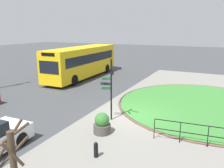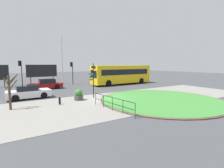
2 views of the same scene
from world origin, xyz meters
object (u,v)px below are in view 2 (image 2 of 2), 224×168
(traffic_light_far, at_px, (72,68))
(car_near_lane, at_px, (46,84))
(street_tree_bare, at_px, (10,90))
(car_trailing, at_px, (28,92))
(planter_near_signpost, at_px, (79,95))
(bollard_foreground, at_px, (60,101))
(lamppost_tall, at_px, (62,59))
(signpost_directional, at_px, (93,78))
(traffic_light_near, at_px, (20,68))
(bus_yellow, at_px, (122,74))
(billboard_right, at_px, (42,71))

(traffic_light_far, bearing_deg, car_near_lane, 43.44)
(street_tree_bare, bearing_deg, traffic_light_far, 54.72)
(car_trailing, relative_size, planter_near_signpost, 3.80)
(bollard_foreground, height_order, car_near_lane, car_near_lane)
(car_near_lane, height_order, lamppost_tall, lamppost_tall)
(car_near_lane, bearing_deg, lamppost_tall, -131.24)
(signpost_directional, distance_m, lamppost_tall, 12.76)
(car_near_lane, distance_m, traffic_light_near, 4.97)
(car_near_lane, bearing_deg, signpost_directional, 109.50)
(bus_yellow, height_order, planter_near_signpost, bus_yellow)
(signpost_directional, height_order, planter_near_signpost, signpost_directional)
(bollard_foreground, bearing_deg, planter_near_signpost, 21.82)
(billboard_right, bearing_deg, signpost_directional, -84.54)
(traffic_light_far, xyz_separation_m, street_tree_bare, (-9.09, -12.85, -1.27))
(car_near_lane, bearing_deg, traffic_light_far, -145.62)
(bollard_foreground, distance_m, planter_near_signpost, 2.17)
(traffic_light_near, bearing_deg, bollard_foreground, 114.19)
(signpost_directional, relative_size, billboard_right, 0.71)
(traffic_light_near, height_order, traffic_light_far, traffic_light_near)
(street_tree_bare, bearing_deg, planter_near_signpost, 4.44)
(lamppost_tall, bearing_deg, traffic_light_near, -178.99)
(bollard_foreground, xyz_separation_m, street_tree_bare, (-3.54, 0.37, 1.16))
(car_near_lane, height_order, traffic_light_near, traffic_light_near)
(bollard_foreground, xyz_separation_m, lamppost_tall, (4.09, 13.71, 3.94))
(traffic_light_near, xyz_separation_m, street_tree_bare, (-1.53, -13.23, -1.38))
(car_near_lane, distance_m, street_tree_bare, 10.78)
(signpost_directional, bearing_deg, traffic_light_far, 81.33)
(bus_yellow, xyz_separation_m, billboard_right, (-11.61, 6.99, 0.55))
(bollard_foreground, relative_size, traffic_light_near, 0.17)
(lamppost_tall, bearing_deg, planter_near_signpost, -99.18)
(signpost_directional, height_order, bollard_foreground, signpost_directional)
(lamppost_tall, bearing_deg, street_tree_bare, -119.80)
(planter_near_signpost, distance_m, street_tree_bare, 5.66)
(car_trailing, bearing_deg, car_near_lane, 62.87)
(traffic_light_near, bearing_deg, bus_yellow, 178.78)
(bollard_foreground, bearing_deg, traffic_light_far, 67.24)
(signpost_directional, xyz_separation_m, planter_near_signpost, (-1.70, -0.36, -1.51))
(traffic_light_near, distance_m, traffic_light_far, 7.57)
(car_trailing, height_order, traffic_light_far, traffic_light_far)
(billboard_right, distance_m, street_tree_bare, 16.41)
(bus_yellow, bearing_deg, traffic_light_near, -18.51)
(traffic_light_near, bearing_deg, traffic_light_far, -167.08)
(car_near_lane, distance_m, lamppost_tall, 6.04)
(traffic_light_far, distance_m, billboard_right, 5.11)
(traffic_light_far, xyz_separation_m, planter_near_signpost, (-3.54, -12.42, -2.29))
(car_trailing, bearing_deg, bus_yellow, 15.87)
(lamppost_tall, bearing_deg, signpost_directional, -91.76)
(signpost_directional, xyz_separation_m, car_trailing, (-5.68, 3.07, -1.36))
(signpost_directional, bearing_deg, bus_yellow, 40.53)
(planter_near_signpost, bearing_deg, traffic_light_far, 74.09)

